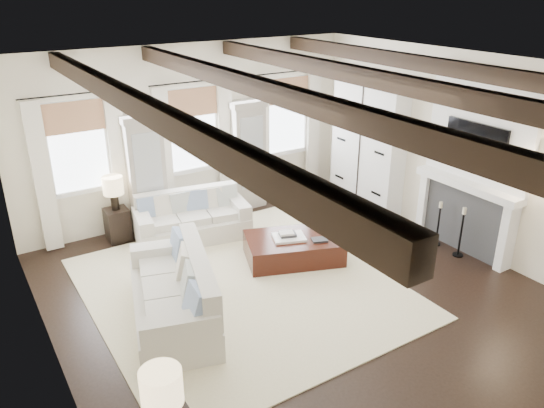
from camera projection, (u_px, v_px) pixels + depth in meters
ground at (310, 304)px, 7.43m from camera, size 7.50×7.50×0.00m
room_shell at (319, 150)px, 7.76m from camera, size 6.54×7.54×3.22m
area_rug at (241, 287)px, 7.82m from camera, size 4.14×4.50×0.02m
sofa_back at (192, 220)px, 9.23m from camera, size 2.04×1.18×0.82m
sofa_left at (177, 296)px, 6.96m from camera, size 1.52×2.34×0.92m
ottoman at (293, 249)px, 8.54m from camera, size 1.73×1.40×0.39m
tray at (289, 237)px, 8.43m from camera, size 0.60×0.53×0.04m
book_lower at (288, 234)px, 8.44m from camera, size 0.31×0.28×0.04m
book_upper at (287, 233)px, 8.41m from camera, size 0.27×0.24×0.03m
book_loose at (319, 240)px, 8.36m from camera, size 0.29×0.25×0.03m
lamp_front at (162, 391)px, 4.48m from camera, size 0.37×0.37×0.63m
side_table_back at (118, 225)px, 9.17m from camera, size 0.38×0.38×0.58m
lamp_back at (113, 187)px, 8.90m from camera, size 0.35×0.35×0.59m
candlestick_near at (461, 236)px, 8.60m from camera, size 0.17×0.17×0.86m
candlestick_far at (438, 227)px, 8.98m from camera, size 0.16×0.16×0.79m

